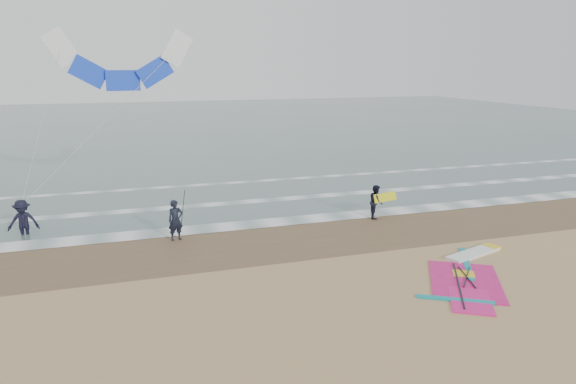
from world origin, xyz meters
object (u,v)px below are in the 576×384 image
object	(u,v)px
windsurf_rig	(469,273)
person_walking	(376,202)
surf_kite	(122,64)
person_standing	(176,220)
person_wading	(22,214)

from	to	relation	value
windsurf_rig	person_walking	distance (m)	6.85
person_walking	surf_kite	world-z (taller)	surf_kite
windsurf_rig	surf_kite	bearing A→B (deg)	131.57
person_standing	person_wading	size ratio (longest dim) A/B	0.88
person_standing	surf_kite	bearing A→B (deg)	92.32
windsurf_rig	person_wading	size ratio (longest dim) A/B	2.84
windsurf_rig	person_wading	xyz separation A→B (m)	(-14.96, 8.88, 0.90)
person_standing	surf_kite	xyz separation A→B (m)	(-1.61, 5.57, 6.02)
person_standing	person_wading	bearing A→B (deg)	143.82
windsurf_rig	person_standing	xyz separation A→B (m)	(-9.05, 6.45, 0.79)
surf_kite	person_walking	bearing A→B (deg)	-26.10
surf_kite	person_standing	bearing A→B (deg)	-73.89
person_standing	surf_kite	size ratio (longest dim) A/B	0.22
person_wading	surf_kite	size ratio (longest dim) A/B	0.24
person_standing	person_walking	bearing A→B (deg)	-11.45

